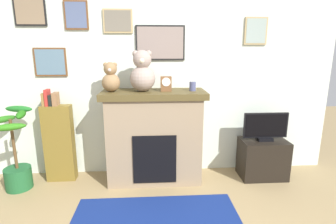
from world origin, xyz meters
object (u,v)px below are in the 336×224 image
bookshelf (59,141)px  teddy_bear_brown (142,73)px  tv_stand (263,158)px  mantel_clock (166,84)px  candle_jar (193,86)px  potted_plant (15,158)px  fireplace (154,136)px  television (266,127)px  teddy_bear_grey (111,78)px

bookshelf → teddy_bear_brown: size_ratio=2.43×
tv_stand → mantel_clock: bearing=179.2°
mantel_clock → bookshelf: bearing=176.7°
candle_jar → mantel_clock: mantel_clock is taller
mantel_clock → tv_stand: bearing=-0.8°
potted_plant → teddy_bear_brown: 1.92m
potted_plant → candle_jar: candle_jar is taller
candle_jar → teddy_bear_brown: size_ratio=0.23×
tv_stand → teddy_bear_brown: teddy_bear_brown is taller
fireplace → potted_plant: (-1.74, -0.15, -0.20)m
bookshelf → fireplace: bearing=-2.8°
television → mantel_clock: bearing=179.2°
potted_plant → teddy_bear_brown: size_ratio=2.04×
television → mantel_clock: mantel_clock is taller
tv_stand → candle_jar: bearing=178.9°
television → mantel_clock: 1.46m
mantel_clock → teddy_bear_brown: bearing=179.8°
tv_stand → teddy_bear_grey: 2.31m
fireplace → tv_stand: bearing=-1.4°
fireplace → television: fireplace is taller
tv_stand → television: bearing=-90.0°
fireplace → candle_jar: candle_jar is taller
television → potted_plant: bearing=-178.1°
television → teddy_bear_grey: teddy_bear_grey is taller
bookshelf → teddy_bear_grey: size_ratio=3.40×
potted_plant → tv_stand: bearing=1.9°
fireplace → television: bearing=-1.5°
bookshelf → teddy_bear_grey: teddy_bear_grey is taller
candle_jar → mantel_clock: bearing=-179.8°
bookshelf → tv_stand: bearing=-2.1°
fireplace → teddy_bear_brown: teddy_bear_brown is taller
candle_jar → teddy_bear_brown: bearing=-179.9°
potted_plant → candle_jar: 2.41m
fireplace → tv_stand: fireplace is taller
candle_jar → teddy_bear_brown: (-0.63, -0.00, 0.17)m
bookshelf → teddy_bear_brown: teddy_bear_brown is taller
television → teddy_bear_brown: bearing=179.3°
teddy_bear_brown → teddy_bear_grey: bearing=180.0°
television → fireplace: bearing=178.5°
mantel_clock → teddy_bear_grey: teddy_bear_grey is taller
bookshelf → potted_plant: bearing=-156.4°
tv_stand → potted_plant: bearing=-178.1°
bookshelf → potted_plant: bookshelf is taller
fireplace → bookshelf: (-1.26, 0.06, -0.06)m
tv_stand → candle_jar: 1.42m
tv_stand → television: 0.45m
potted_plant → television: size_ratio=1.74×
teddy_bear_brown → fireplace: bearing=7.7°
tv_stand → teddy_bear_grey: size_ratio=1.68×
television → mantel_clock: size_ratio=3.25×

